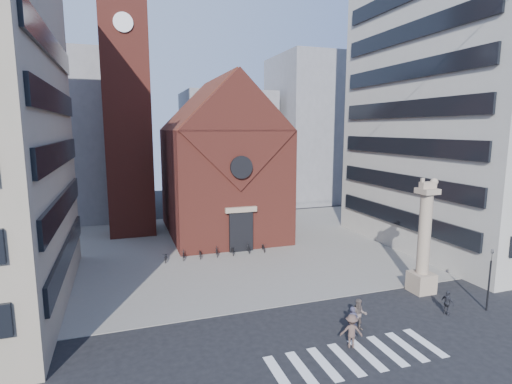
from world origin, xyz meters
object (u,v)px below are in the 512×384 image
Objects in this scene: pedestrian_1 at (359,315)px; scooter_0 at (166,257)px; traffic_light at (489,278)px; pedestrian_2 at (447,303)px; lion_column at (424,248)px; pedestrian_0 at (353,321)px.

pedestrian_1 is 19.30m from scooter_0.
traffic_light reaches higher than pedestrian_1.
pedestrian_2 reaches higher than scooter_0.
lion_column is at bearing 47.69° from pedestrian_1.
pedestrian_1 is at bearing 84.22° from pedestrian_2.
pedestrian_1 is at bearing -50.57° from scooter_0.
scooter_0 is at bearing 143.01° from lion_column.
traffic_light is 3.37m from pedestrian_2.
pedestrian_0 is 1.10× the size of pedestrian_2.
pedestrian_0 reaches higher than pedestrian_2.
pedestrian_0 is at bearing -154.87° from lion_column.
traffic_light is at bearing -102.65° from pedestrian_2.
pedestrian_1 is at bearing 176.91° from traffic_light.
lion_column is 5.35× the size of pedestrian_2.
pedestrian_1 is 1.22× the size of pedestrian_2.
pedestrian_0 is (-8.43, -3.95, -2.56)m from lion_column.
traffic_light is at bearing -5.35° from pedestrian_0.
lion_column is 22.08m from scooter_0.
scooter_0 is (-16.46, 16.75, -0.35)m from pedestrian_2.
pedestrian_0 is at bearing -123.24° from pedestrian_1.
pedestrian_0 is 0.91× the size of pedestrian_1.
pedestrian_1 is at bearing 28.26° from pedestrian_0.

